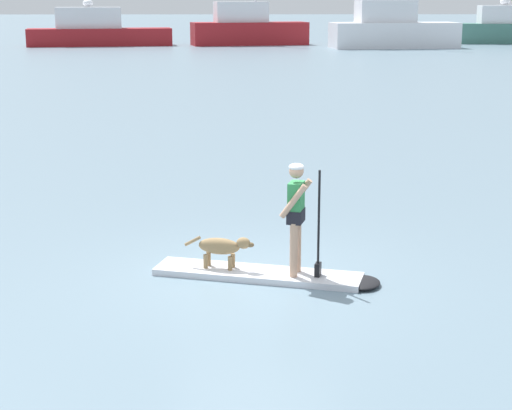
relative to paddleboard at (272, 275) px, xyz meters
name	(u,v)px	position (x,y,z in m)	size (l,w,h in m)	color
ground_plane	(258,277)	(-0.22, 0.06, -0.05)	(400.00, 400.00, 0.00)	slate
paddleboard	(272,275)	(0.00, 0.00, 0.00)	(3.55, 1.62, 0.10)	silver
person_paddler	(297,211)	(0.36, -0.10, 1.04)	(0.67, 0.57, 1.72)	tan
dog	(222,247)	(-0.76, 0.22, 0.39)	(1.10, 0.41, 0.52)	#997A51
moored_boat_port	(97,31)	(-12.61, 63.53, 1.20)	(12.76, 4.77, 3.97)	maroon
moored_boat_far_starboard	(248,28)	(0.66, 64.54, 1.42)	(10.66, 4.85, 11.71)	maroon
moored_boat_center	(392,30)	(12.74, 59.71, 1.47)	(10.91, 4.70, 12.07)	white
moored_boat_outer	(509,29)	(24.87, 66.52, 1.28)	(10.22, 3.15, 4.09)	#3F7266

